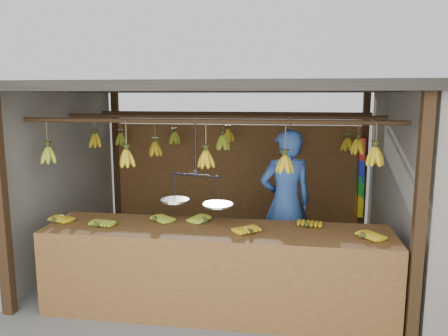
# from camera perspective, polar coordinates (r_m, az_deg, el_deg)

# --- Properties ---
(ground) EXTENTS (80.00, 80.00, 0.00)m
(ground) POSITION_cam_1_polar(r_m,az_deg,el_deg) (5.91, -0.44, -13.01)
(ground) COLOR #5B5B57
(stall) EXTENTS (4.30, 3.30, 2.40)m
(stall) POSITION_cam_1_polar(r_m,az_deg,el_deg) (5.79, 0.04, 6.61)
(stall) COLOR black
(stall) RESTS_ON ground
(counter) EXTENTS (3.66, 0.82, 0.96)m
(counter) POSITION_cam_1_polar(r_m,az_deg,el_deg) (4.50, -1.36, -10.69)
(counter) COLOR brown
(counter) RESTS_ON ground
(hanging_bananas) EXTENTS (3.59, 2.24, 0.39)m
(hanging_bananas) POSITION_cam_1_polar(r_m,az_deg,el_deg) (5.51, -0.57, 2.79)
(hanging_bananas) COLOR #92A523
(hanging_bananas) RESTS_ON ground
(balance_scale) EXTENTS (0.80, 0.43, 0.87)m
(balance_scale) POSITION_cam_1_polar(r_m,az_deg,el_deg) (4.63, -3.67, -4.05)
(balance_scale) COLOR black
(balance_scale) RESTS_ON ground
(vendor) EXTENTS (0.78, 0.64, 1.85)m
(vendor) POSITION_cam_1_polar(r_m,az_deg,el_deg) (5.57, 8.08, -4.49)
(vendor) COLOR #3359A5
(vendor) RESTS_ON ground
(bag_bundles) EXTENTS (0.08, 0.26, 1.20)m
(bag_bundles) POSITION_cam_1_polar(r_m,az_deg,el_deg) (6.94, 17.40, -1.18)
(bag_bundles) COLOR red
(bag_bundles) RESTS_ON ground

